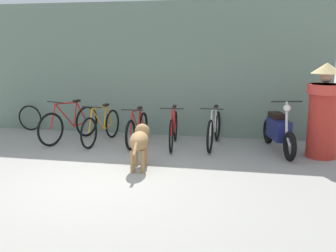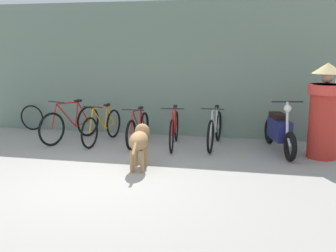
{
  "view_description": "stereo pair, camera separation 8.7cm",
  "coord_description": "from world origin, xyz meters",
  "px_view_note": "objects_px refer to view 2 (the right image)",
  "views": [
    {
      "loc": [
        2.27,
        -5.34,
        2.03
      ],
      "look_at": [
        0.91,
        1.4,
        0.65
      ],
      "focal_mm": 42.0,
      "sensor_mm": 36.0,
      "label": 1
    },
    {
      "loc": [
        2.35,
        -5.32,
        2.03
      ],
      "look_at": [
        0.91,
        1.4,
        0.65
      ],
      "focal_mm": 42.0,
      "sensor_mm": 36.0,
      "label": 2
    }
  ],
  "objects_px": {
    "bicycle_0": "(71,124)",
    "bicycle_2": "(138,129)",
    "bicycle_1": "(102,127)",
    "bicycle_4": "(215,130)",
    "person_in_robes": "(325,111)",
    "motorcycle": "(279,131)",
    "bicycle_3": "(174,129)",
    "spare_tire_left": "(32,118)",
    "stray_dog": "(139,140)"
  },
  "relations": [
    {
      "from": "bicycle_0",
      "to": "person_in_robes",
      "type": "xyz_separation_m",
      "value": [
        5.19,
        -0.28,
        0.52
      ]
    },
    {
      "from": "person_in_robes",
      "to": "motorcycle",
      "type": "bearing_deg",
      "value": 16.58
    },
    {
      "from": "bicycle_0",
      "to": "bicycle_1",
      "type": "relative_size",
      "value": 1.0
    },
    {
      "from": "bicycle_2",
      "to": "bicycle_3",
      "type": "distance_m",
      "value": 0.79
    },
    {
      "from": "bicycle_0",
      "to": "bicycle_3",
      "type": "bearing_deg",
      "value": 109.15
    },
    {
      "from": "bicycle_3",
      "to": "motorcycle",
      "type": "distance_m",
      "value": 2.11
    },
    {
      "from": "bicycle_3",
      "to": "bicycle_1",
      "type": "bearing_deg",
      "value": -95.82
    },
    {
      "from": "spare_tire_left",
      "to": "stray_dog",
      "type": "bearing_deg",
      "value": -35.05
    },
    {
      "from": "bicycle_3",
      "to": "person_in_robes",
      "type": "xyz_separation_m",
      "value": [
        2.87,
        -0.25,
        0.53
      ]
    },
    {
      "from": "bicycle_0",
      "to": "spare_tire_left",
      "type": "distance_m",
      "value": 1.71
    },
    {
      "from": "motorcycle",
      "to": "person_in_robes",
      "type": "xyz_separation_m",
      "value": [
        0.76,
        -0.27,
        0.47
      ]
    },
    {
      "from": "bicycle_3",
      "to": "person_in_robes",
      "type": "bearing_deg",
      "value": 79.4
    },
    {
      "from": "spare_tire_left",
      "to": "person_in_robes",
      "type": "bearing_deg",
      "value": -9.74
    },
    {
      "from": "bicycle_1",
      "to": "bicycle_2",
      "type": "xyz_separation_m",
      "value": [
        0.8,
        0.02,
        -0.02
      ]
    },
    {
      "from": "motorcycle",
      "to": "spare_tire_left",
      "type": "bearing_deg",
      "value": -111.92
    },
    {
      "from": "bicycle_1",
      "to": "stray_dog",
      "type": "bearing_deg",
      "value": 46.65
    },
    {
      "from": "bicycle_4",
      "to": "person_in_robes",
      "type": "bearing_deg",
      "value": 81.84
    },
    {
      "from": "bicycle_2",
      "to": "spare_tire_left",
      "type": "xyz_separation_m",
      "value": [
        -3.0,
        0.86,
        -0.01
      ]
    },
    {
      "from": "bicycle_0",
      "to": "bicycle_2",
      "type": "distance_m",
      "value": 1.54
    },
    {
      "from": "bicycle_2",
      "to": "bicycle_4",
      "type": "height_order",
      "value": "bicycle_4"
    },
    {
      "from": "person_in_robes",
      "to": "spare_tire_left",
      "type": "xyz_separation_m",
      "value": [
        -6.66,
        1.14,
        -0.58
      ]
    },
    {
      "from": "bicycle_2",
      "to": "bicycle_4",
      "type": "bearing_deg",
      "value": 95.43
    },
    {
      "from": "bicycle_0",
      "to": "bicycle_4",
      "type": "relative_size",
      "value": 0.98
    },
    {
      "from": "bicycle_0",
      "to": "bicycle_4",
      "type": "xyz_separation_m",
      "value": [
        3.15,
        0.14,
        -0.02
      ]
    },
    {
      "from": "stray_dog",
      "to": "spare_tire_left",
      "type": "relative_size",
      "value": 1.82
    },
    {
      "from": "bicycle_1",
      "to": "bicycle_4",
      "type": "relative_size",
      "value": 0.98
    },
    {
      "from": "bicycle_1",
      "to": "motorcycle",
      "type": "distance_m",
      "value": 3.69
    },
    {
      "from": "bicycle_1",
      "to": "bicycle_2",
      "type": "height_order",
      "value": "bicycle_1"
    },
    {
      "from": "bicycle_1",
      "to": "spare_tire_left",
      "type": "height_order",
      "value": "bicycle_1"
    },
    {
      "from": "bicycle_0",
      "to": "bicycle_1",
      "type": "height_order",
      "value": "bicycle_0"
    },
    {
      "from": "bicycle_0",
      "to": "stray_dog",
      "type": "relative_size",
      "value": 1.49
    },
    {
      "from": "bicycle_1",
      "to": "bicycle_2",
      "type": "bearing_deg",
      "value": 98.86
    },
    {
      "from": "bicycle_4",
      "to": "bicycle_0",
      "type": "bearing_deg",
      "value": -84.12
    },
    {
      "from": "bicycle_4",
      "to": "stray_dog",
      "type": "bearing_deg",
      "value": -29.42
    },
    {
      "from": "bicycle_2",
      "to": "bicycle_3",
      "type": "relative_size",
      "value": 0.93
    },
    {
      "from": "bicycle_1",
      "to": "person_in_robes",
      "type": "xyz_separation_m",
      "value": [
        4.45,
        -0.26,
        0.54
      ]
    },
    {
      "from": "bicycle_3",
      "to": "bicycle_4",
      "type": "distance_m",
      "value": 0.84
    },
    {
      "from": "bicycle_3",
      "to": "stray_dog",
      "type": "relative_size",
      "value": 1.47
    },
    {
      "from": "person_in_robes",
      "to": "spare_tire_left",
      "type": "relative_size",
      "value": 2.8
    },
    {
      "from": "motorcycle",
      "to": "stray_dog",
      "type": "distance_m",
      "value": 2.87
    },
    {
      "from": "bicycle_1",
      "to": "motorcycle",
      "type": "bearing_deg",
      "value": 97.4
    },
    {
      "from": "bicycle_0",
      "to": "bicycle_2",
      "type": "xyz_separation_m",
      "value": [
        1.53,
        0.0,
        -0.05
      ]
    },
    {
      "from": "bicycle_0",
      "to": "stray_dog",
      "type": "distance_m",
      "value": 2.59
    },
    {
      "from": "motorcycle",
      "to": "spare_tire_left",
      "type": "height_order",
      "value": "motorcycle"
    },
    {
      "from": "bicycle_4",
      "to": "person_in_robes",
      "type": "relative_size",
      "value": 0.98
    },
    {
      "from": "bicycle_4",
      "to": "motorcycle",
      "type": "xyz_separation_m",
      "value": [
        1.28,
        -0.15,
        0.06
      ]
    },
    {
      "from": "bicycle_4",
      "to": "spare_tire_left",
      "type": "distance_m",
      "value": 4.68
    },
    {
      "from": "bicycle_0",
      "to": "person_in_robes",
      "type": "bearing_deg",
      "value": 106.73
    },
    {
      "from": "bicycle_3",
      "to": "spare_tire_left",
      "type": "bearing_deg",
      "value": -108.76
    },
    {
      "from": "person_in_robes",
      "to": "bicycle_0",
      "type": "bearing_deg",
      "value": 33.08
    }
  ]
}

